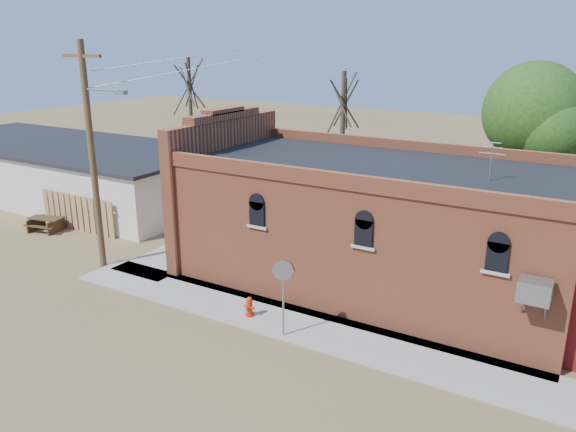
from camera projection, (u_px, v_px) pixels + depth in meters
The scene contains 14 objects.
ground at pixel (251, 327), 18.29m from camera, with size 120.00×120.00×0.00m, color brown.
sidewalk_south at pixel (304, 326), 18.28m from camera, with size 19.00×2.20×0.08m, color #9E9991.
sidewalk_west at pixel (212, 239), 26.27m from camera, with size 2.60×10.00×0.08m, color #9E9991.
brick_bar at pixel (367, 222), 21.30m from camera, with size 16.40×7.97×6.30m.
storage_building at pixel (64, 169), 33.64m from camera, with size 20.40×8.40×3.17m.
wood_fence at pixel (78, 213), 27.38m from camera, with size 5.20×0.10×1.80m, color olive, non-canonical shape.
utility_pole at pixel (93, 153), 21.82m from camera, with size 3.12×0.26×9.00m.
tree_bare_near at pixel (343, 102), 28.65m from camera, with size 2.80×2.80×7.65m.
tree_bare_far at pixel (189, 84), 34.71m from camera, with size 2.80×2.80×8.16m.
tree_leafy at pixel (534, 112), 24.68m from camera, with size 4.40×4.40×8.15m.
fire_hydrant at pixel (249, 306), 18.79m from camera, with size 0.39×0.36×0.69m.
stop_sign at pixel (283, 278), 17.07m from camera, with size 0.64×0.36×2.54m.
trash_barrel at pixel (209, 243), 24.46m from camera, with size 0.54×0.54×0.82m, color navy.
picnic_table at pixel (46, 222), 27.47m from camera, with size 1.87×1.57×0.68m.
Camera 1 is at (9.41, -13.46, 8.91)m, focal length 35.00 mm.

